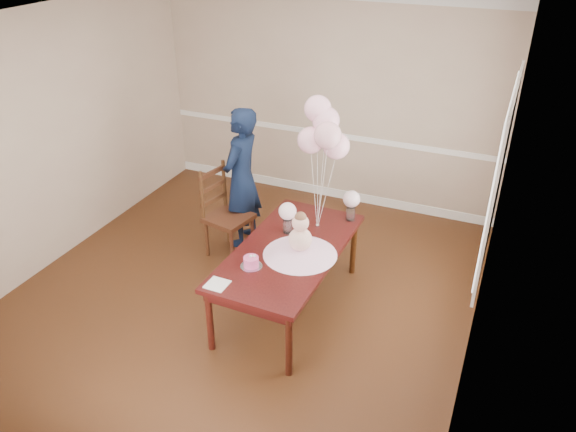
{
  "coord_description": "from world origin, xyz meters",
  "views": [
    {
      "loc": [
        2.28,
        -4.11,
        3.54
      ],
      "look_at": [
        0.52,
        -0.0,
        1.05
      ],
      "focal_mm": 35.0,
      "sensor_mm": 36.0,
      "label": 1
    }
  ],
  "objects_px": {
    "birthday_cake": "(251,262)",
    "dining_chair_seat": "(229,218)",
    "woman": "(242,178)",
    "dining_table_top": "(289,251)"
  },
  "relations": [
    {
      "from": "dining_table_top",
      "to": "dining_chair_seat",
      "type": "bearing_deg",
      "value": 148.52
    },
    {
      "from": "dining_table_top",
      "to": "dining_chair_seat",
      "type": "height_order",
      "value": "dining_table_top"
    },
    {
      "from": "birthday_cake",
      "to": "dining_chair_seat",
      "type": "distance_m",
      "value": 1.36
    },
    {
      "from": "dining_table_top",
      "to": "woman",
      "type": "bearing_deg",
      "value": 137.22
    },
    {
      "from": "dining_table_top",
      "to": "dining_chair_seat",
      "type": "relative_size",
      "value": 4.05
    },
    {
      "from": "dining_chair_seat",
      "to": "woman",
      "type": "relative_size",
      "value": 0.27
    },
    {
      "from": "dining_table_top",
      "to": "woman",
      "type": "xyz_separation_m",
      "value": [
        -0.99,
        0.96,
        0.16
      ]
    },
    {
      "from": "dining_chair_seat",
      "to": "woman",
      "type": "distance_m",
      "value": 0.48
    },
    {
      "from": "dining_chair_seat",
      "to": "dining_table_top",
      "type": "bearing_deg",
      "value": -20.98
    },
    {
      "from": "woman",
      "to": "dining_chair_seat",
      "type": "bearing_deg",
      "value": -1.95
    }
  ]
}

